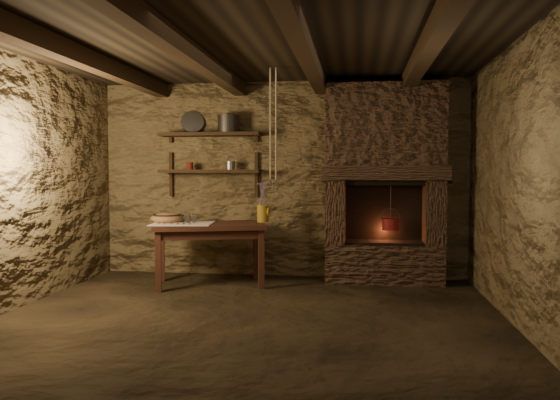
# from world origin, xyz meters

# --- Properties ---
(floor) EXTENTS (4.50, 4.50, 0.00)m
(floor) POSITION_xyz_m (0.00, 0.00, 0.00)
(floor) COLOR black
(floor) RESTS_ON ground
(back_wall) EXTENTS (4.50, 0.04, 2.40)m
(back_wall) POSITION_xyz_m (0.00, 2.00, 1.20)
(back_wall) COLOR brown
(back_wall) RESTS_ON floor
(front_wall) EXTENTS (4.50, 0.04, 2.40)m
(front_wall) POSITION_xyz_m (0.00, -2.00, 1.20)
(front_wall) COLOR brown
(front_wall) RESTS_ON floor
(left_wall) EXTENTS (0.04, 4.00, 2.40)m
(left_wall) POSITION_xyz_m (-2.25, 0.00, 1.20)
(left_wall) COLOR brown
(left_wall) RESTS_ON floor
(right_wall) EXTENTS (0.04, 4.00, 2.40)m
(right_wall) POSITION_xyz_m (2.25, 0.00, 1.20)
(right_wall) COLOR brown
(right_wall) RESTS_ON floor
(ceiling) EXTENTS (4.50, 4.00, 0.04)m
(ceiling) POSITION_xyz_m (0.00, 0.00, 2.40)
(ceiling) COLOR black
(ceiling) RESTS_ON back_wall
(beam_far_left) EXTENTS (0.14, 3.95, 0.16)m
(beam_far_left) POSITION_xyz_m (-1.50, 0.00, 2.31)
(beam_far_left) COLOR black
(beam_far_left) RESTS_ON ceiling
(beam_mid_left) EXTENTS (0.14, 3.95, 0.16)m
(beam_mid_left) POSITION_xyz_m (-0.50, 0.00, 2.31)
(beam_mid_left) COLOR black
(beam_mid_left) RESTS_ON ceiling
(beam_mid_right) EXTENTS (0.14, 3.95, 0.16)m
(beam_mid_right) POSITION_xyz_m (0.50, 0.00, 2.31)
(beam_mid_right) COLOR black
(beam_mid_right) RESTS_ON ceiling
(beam_far_right) EXTENTS (0.14, 3.95, 0.16)m
(beam_far_right) POSITION_xyz_m (1.50, 0.00, 2.31)
(beam_far_right) COLOR black
(beam_far_right) RESTS_ON ceiling
(shelf_lower) EXTENTS (1.25, 0.30, 0.04)m
(shelf_lower) POSITION_xyz_m (-0.85, 1.84, 1.30)
(shelf_lower) COLOR black
(shelf_lower) RESTS_ON back_wall
(shelf_upper) EXTENTS (1.25, 0.30, 0.04)m
(shelf_upper) POSITION_xyz_m (-0.85, 1.84, 1.75)
(shelf_upper) COLOR black
(shelf_upper) RESTS_ON back_wall
(hearth) EXTENTS (1.43, 0.51, 2.30)m
(hearth) POSITION_xyz_m (1.25, 1.77, 1.23)
(hearth) COLOR #34231A
(hearth) RESTS_ON floor
(work_table) EXTENTS (1.39, 1.03, 0.71)m
(work_table) POSITION_xyz_m (-0.72, 1.32, 0.38)
(work_table) COLOR black
(work_table) RESTS_ON floor
(linen_cloth) EXTENTS (0.73, 0.61, 0.01)m
(linen_cloth) POSITION_xyz_m (-1.01, 1.22, 0.71)
(linen_cloth) COLOR silver
(linen_cloth) RESTS_ON work_table
(pewter_cutlery_row) EXTENTS (0.58, 0.28, 0.01)m
(pewter_cutlery_row) POSITION_xyz_m (-1.01, 1.19, 0.72)
(pewter_cutlery_row) COLOR gray
(pewter_cutlery_row) RESTS_ON linen_cloth
(drinking_glasses) EXTENTS (0.21, 0.06, 0.09)m
(drinking_glasses) POSITION_xyz_m (-0.99, 1.35, 0.76)
(drinking_glasses) COLOR silver
(drinking_glasses) RESTS_ON linen_cloth
(stoneware_jug) EXTENTS (0.16, 0.16, 0.47)m
(stoneware_jug) POSITION_xyz_m (-0.15, 1.55, 0.91)
(stoneware_jug) COLOR #AE8421
(stoneware_jug) RESTS_ON work_table
(wooden_bowl) EXTENTS (0.40, 0.40, 0.14)m
(wooden_bowl) POSITION_xyz_m (-1.24, 1.35, 0.75)
(wooden_bowl) COLOR #91633F
(wooden_bowl) RESTS_ON work_table
(iron_stockpot) EXTENTS (0.27, 0.27, 0.19)m
(iron_stockpot) POSITION_xyz_m (-0.62, 1.84, 1.86)
(iron_stockpot) COLOR #2A2725
(iron_stockpot) RESTS_ON shelf_upper
(tin_pan) EXTENTS (0.31, 0.20, 0.28)m
(tin_pan) POSITION_xyz_m (-1.11, 1.94, 1.91)
(tin_pan) COLOR gray
(tin_pan) RESTS_ON shelf_upper
(small_kettle) EXTENTS (0.17, 0.14, 0.16)m
(small_kettle) POSITION_xyz_m (-0.60, 1.84, 1.37)
(small_kettle) COLOR gray
(small_kettle) RESTS_ON shelf_lower
(rusty_tin) EXTENTS (0.10, 0.10, 0.09)m
(rusty_tin) POSITION_xyz_m (-1.12, 1.84, 1.37)
(rusty_tin) COLOR #541810
(rusty_tin) RESTS_ON shelf_lower
(red_pot) EXTENTS (0.25, 0.25, 0.54)m
(red_pot) POSITION_xyz_m (1.32, 1.72, 0.70)
(red_pot) COLOR maroon
(red_pot) RESTS_ON hearth
(hanging_ropes) EXTENTS (0.08, 0.08, 1.20)m
(hanging_ropes) POSITION_xyz_m (0.05, 1.05, 1.80)
(hanging_ropes) COLOR #C9B78E
(hanging_ropes) RESTS_ON ceiling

